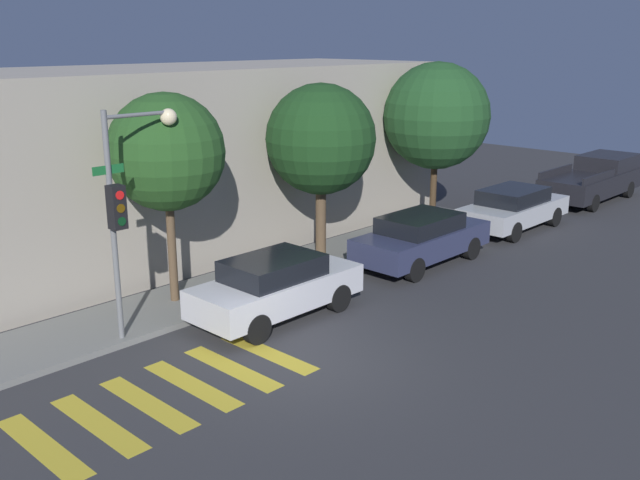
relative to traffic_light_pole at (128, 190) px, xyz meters
name	(u,v)px	position (x,y,z in m)	size (l,w,h in m)	color
ground_plane	(301,362)	(1.63, -3.37, -3.33)	(60.00, 60.00, 0.00)	#333335
sidewalk	(174,305)	(1.63, 1.01, -3.26)	(26.00, 2.35, 0.14)	slate
building_row	(71,173)	(1.63, 5.58, -0.57)	(26.00, 6.00, 5.52)	#A89E8E
crosswalk	(170,394)	(-0.99, -2.57, -3.32)	(5.36, 2.60, 0.00)	gold
traffic_light_pole	(128,190)	(0.00, 0.00, 0.00)	(2.05, 0.56, 4.98)	slate
sedan_near_corner	(276,286)	(2.92, -1.27, -2.53)	(4.22, 1.74, 1.50)	silver
sedan_middle	(421,238)	(8.65, -1.27, -2.53)	(4.54, 1.82, 1.49)	#2D3351
sedan_far_end	(514,208)	(13.98, -1.27, -2.55)	(4.55, 1.85, 1.45)	#B7BABF
pickup_truck	(594,178)	(20.50, -1.27, -2.45)	(5.55, 2.01, 1.71)	black
tree_near_corner	(166,152)	(1.76, 1.15, 0.46)	(2.76, 2.76, 5.18)	brown
tree_midblock	(321,140)	(6.98, 1.15, 0.24)	(3.16, 3.16, 5.16)	brown
tree_far_end	(437,116)	(12.67, 1.15, 0.47)	(3.61, 3.61, 5.61)	#42301E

